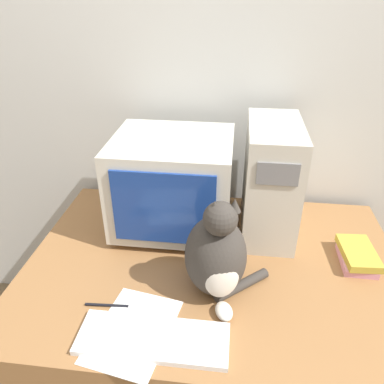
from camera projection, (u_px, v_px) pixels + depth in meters
wall_back at (226, 84)px, 1.57m from camera, size 7.00×0.05×2.50m
desk at (211, 332)px, 1.54m from camera, size 1.35×0.95×0.74m
crt_monitor at (173, 183)px, 1.47m from camera, size 0.45×0.41×0.38m
computer_tower at (270, 180)px, 1.45m from camera, size 0.20×0.39×0.44m
keyboard at (153, 338)px, 1.06m from camera, size 0.43×0.15×0.02m
cat at (217, 255)px, 1.17m from camera, size 0.31×0.29×0.36m
book_stack at (358, 256)px, 1.35m from camera, size 0.13×0.20×0.05m
pen at (107, 305)px, 1.18m from camera, size 0.14×0.02×0.01m
paper_sheet at (134, 330)px, 1.10m from camera, size 0.26×0.33×0.00m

